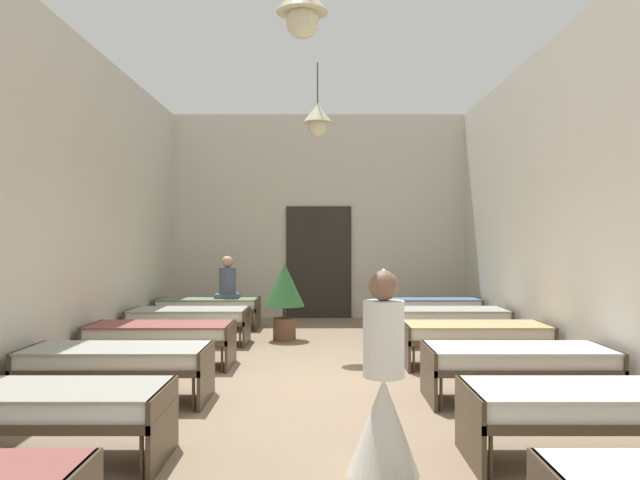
% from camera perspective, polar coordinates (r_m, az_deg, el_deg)
% --- Properties ---
extents(ground_plane, '(6.87, 12.55, 0.10)m').
position_cam_1_polar(ground_plane, '(7.49, -0.03, -13.40)').
color(ground_plane, '#8C755B').
extents(room_shell, '(6.67, 12.15, 4.39)m').
position_cam_1_polar(room_shell, '(8.65, -0.00, 3.39)').
color(room_shell, beige).
rests_on(room_shell, ground).
extents(bed_left_row_1, '(1.90, 0.84, 0.57)m').
position_cam_1_polar(bed_left_row_1, '(5.25, -24.29, -13.76)').
color(bed_left_row_1, '#473828').
rests_on(bed_left_row_1, ground).
extents(bed_right_row_1, '(1.90, 0.84, 0.57)m').
position_cam_1_polar(bed_right_row_1, '(5.23, 24.09, -13.82)').
color(bed_right_row_1, '#473828').
rests_on(bed_right_row_1, ground).
extents(bed_left_row_2, '(1.90, 0.84, 0.57)m').
position_cam_1_polar(bed_left_row_2, '(6.86, -18.09, -10.48)').
color(bed_left_row_2, '#473828').
rests_on(bed_left_row_2, ground).
extents(bed_right_row_2, '(1.90, 0.84, 0.57)m').
position_cam_1_polar(bed_right_row_2, '(6.84, 18.01, -10.51)').
color(bed_right_row_2, '#473828').
rests_on(bed_right_row_2, ground).
extents(bed_left_row_3, '(1.90, 0.84, 0.57)m').
position_cam_1_polar(bed_left_row_3, '(8.52, -14.34, -8.40)').
color(bed_left_row_3, '#473828').
rests_on(bed_left_row_3, ground).
extents(bed_right_row_3, '(1.90, 0.84, 0.57)m').
position_cam_1_polar(bed_right_row_3, '(8.51, 14.34, -8.41)').
color(bed_right_row_3, '#473828').
rests_on(bed_right_row_3, ground).
extents(bed_left_row_4, '(1.90, 0.84, 0.57)m').
position_cam_1_polar(bed_left_row_4, '(10.22, -11.85, -6.98)').
color(bed_left_row_4, '#473828').
rests_on(bed_left_row_4, ground).
extents(bed_right_row_4, '(1.90, 0.84, 0.57)m').
position_cam_1_polar(bed_right_row_4, '(10.21, 11.91, -6.99)').
color(bed_right_row_4, '#473828').
rests_on(bed_right_row_4, ground).
extents(bed_left_row_5, '(1.90, 0.84, 0.57)m').
position_cam_1_polar(bed_left_row_5, '(11.93, -10.08, -5.96)').
color(bed_left_row_5, '#473828').
rests_on(bed_left_row_5, ground).
extents(bed_right_row_5, '(1.90, 0.84, 0.57)m').
position_cam_1_polar(bed_right_row_5, '(11.92, 10.18, -5.97)').
color(bed_right_row_5, '#473828').
rests_on(bed_right_row_5, ground).
extents(nurse_near_aisle, '(0.52, 0.52, 1.49)m').
position_cam_1_polar(nurse_near_aisle, '(4.61, 6.09, -14.57)').
color(nurse_near_aisle, white).
rests_on(nurse_near_aisle, ground).
extents(patient_seated_primary, '(0.44, 0.44, 0.80)m').
position_cam_1_polar(patient_seated_primary, '(11.87, -8.39, -3.91)').
color(patient_seated_primary, '#515B70').
rests_on(patient_seated_primary, bed_left_row_5).
extents(potted_plant, '(0.67, 0.67, 1.30)m').
position_cam_1_polar(potted_plant, '(10.36, -3.14, -4.72)').
color(potted_plant, brown).
rests_on(potted_plant, ground).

